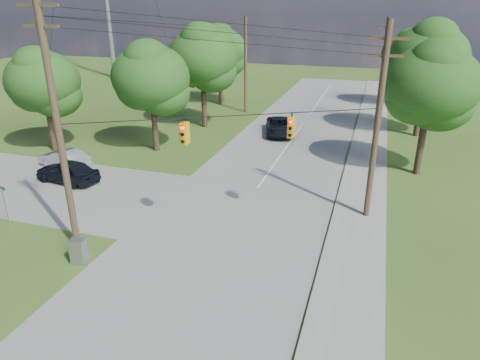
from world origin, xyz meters
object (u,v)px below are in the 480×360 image
(pole_north_e, at_px, (382,70))
(control_cabinet, at_px, (79,251))
(pole_ne, at_px, (377,122))
(car_main_north, at_px, (280,126))
(car_cross_silver, at_px, (64,159))
(pole_north_w, at_px, (246,65))
(pole_sw, at_px, (57,124))
(car_cross_dark, at_px, (67,171))

(pole_north_e, height_order, control_cabinet, pole_north_e)
(pole_ne, distance_m, car_main_north, 17.40)
(pole_ne, relative_size, car_main_north, 2.00)
(pole_north_e, bearing_deg, car_cross_silver, -135.79)
(pole_north_w, xyz_separation_m, control_cabinet, (1.50, -30.85, -4.51))
(pole_sw, xyz_separation_m, car_cross_dark, (-5.77, 6.71, -5.43))
(car_cross_dark, height_order, car_main_north, car_cross_dark)
(car_cross_dark, height_order, control_cabinet, car_cross_dark)
(pole_ne, relative_size, control_cabinet, 8.42)
(car_cross_dark, bearing_deg, pole_ne, 99.89)
(pole_north_e, height_order, pole_north_w, same)
(pole_sw, relative_size, car_cross_dark, 2.67)
(pole_ne, xyz_separation_m, pole_north_w, (-13.90, 22.00, -0.34))
(pole_ne, distance_m, car_cross_silver, 21.84)
(pole_north_w, bearing_deg, car_cross_dark, -103.21)
(pole_ne, height_order, car_cross_dark, pole_ne)
(pole_sw, distance_m, pole_north_w, 29.62)
(car_cross_dark, height_order, car_cross_silver, car_cross_dark)
(pole_sw, distance_m, control_cabinet, 5.85)
(car_cross_dark, distance_m, control_cabinet, 10.52)
(pole_north_e, relative_size, pole_north_w, 1.00)
(car_main_north, distance_m, control_cabinet, 23.76)
(car_cross_dark, bearing_deg, control_cabinet, 48.06)
(pole_sw, bearing_deg, car_cross_silver, 131.15)
(car_main_north, bearing_deg, control_cabinet, -115.06)
(car_cross_silver, xyz_separation_m, car_main_north, (12.98, 13.25, 0.05))
(pole_sw, height_order, control_cabinet, pole_sw)
(pole_north_e, relative_size, car_cross_dark, 2.22)
(pole_ne, relative_size, pole_north_e, 1.05)
(car_main_north, bearing_deg, car_cross_silver, -149.52)
(pole_north_w, distance_m, car_main_north, 10.30)
(pole_north_w, relative_size, control_cabinet, 8.02)
(pole_north_e, relative_size, car_cross_silver, 2.43)
(pole_ne, bearing_deg, car_cross_dark, -177.35)
(pole_sw, distance_m, car_cross_dark, 10.38)
(pole_sw, relative_size, pole_north_w, 1.20)
(pole_north_e, distance_m, car_cross_silver, 30.01)
(car_main_north, relative_size, control_cabinet, 4.21)
(pole_ne, bearing_deg, pole_sw, -150.62)
(pole_sw, relative_size, car_cross_silver, 2.91)
(pole_north_w, bearing_deg, pole_sw, -89.23)
(pole_ne, distance_m, car_cross_dark, 19.85)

